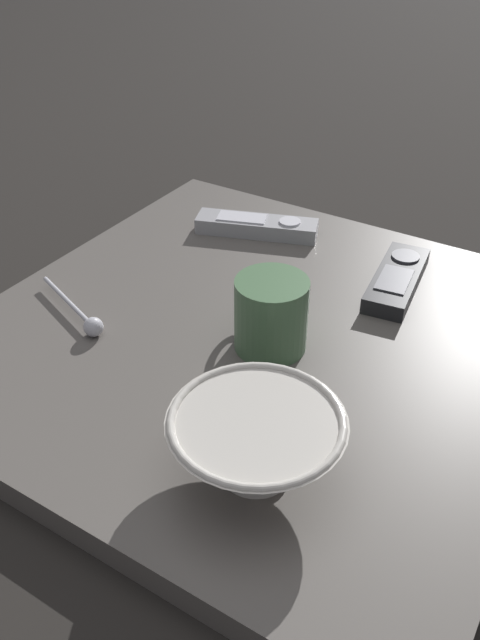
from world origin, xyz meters
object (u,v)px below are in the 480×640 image
Objects in this scene: cereal_bowl at (256,441)px; tv_remote_far at (257,226)px; teaspoon at (86,320)px; coffee_mug at (270,314)px; tv_remote_near at (397,279)px.

cereal_bowl is 0.48m from tv_remote_far.
cereal_bowl is 0.31m from teaspoon.
tv_remote_far is (0.05, 0.32, 0.00)m from teaspoon.
coffee_mug is (-0.09, 0.18, 0.01)m from cereal_bowl.
coffee_mug is 0.57× the size of tv_remote_far.
teaspoon is at bearing -134.81° from tv_remote_near.
cereal_bowl is at bearing -89.34° from tv_remote_near.
teaspoon is at bearing 163.40° from cereal_bowl.
cereal_bowl is at bearing -16.60° from teaspoon.
tv_remote_far reaches higher than teaspoon.
tv_remote_far is at bearing 172.11° from tv_remote_near.
coffee_mug reaches higher than cereal_bowl.
tv_remote_far is at bearing 123.70° from coffee_mug.
coffee_mug is 0.29m from tv_remote_far.
tv_remote_far reaches higher than tv_remote_near.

